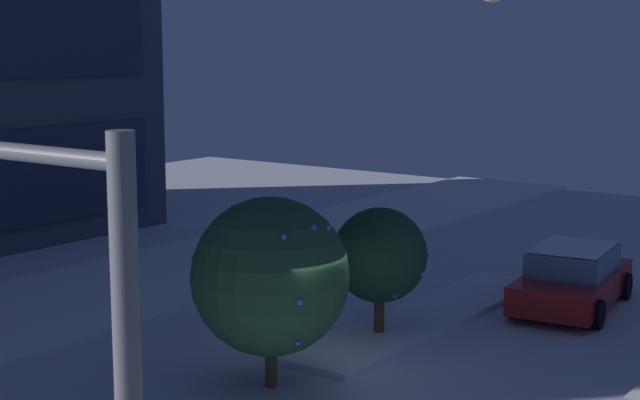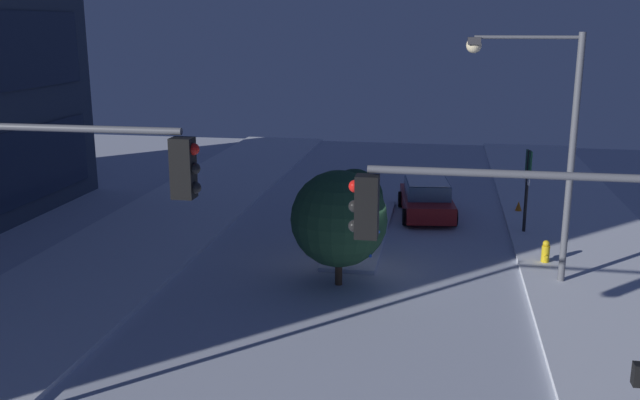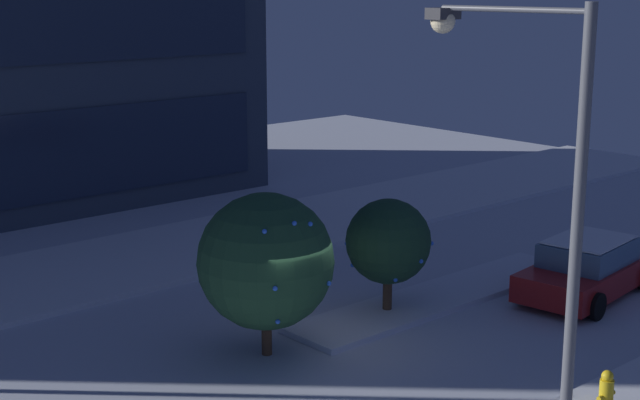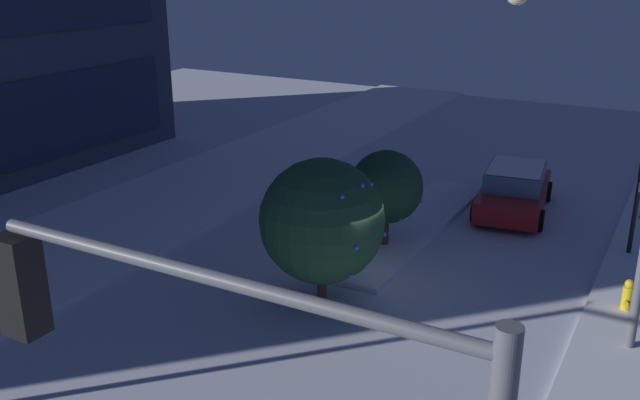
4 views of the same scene
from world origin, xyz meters
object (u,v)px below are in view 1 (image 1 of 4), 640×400
at_px(decorated_tree_median, 270,276).
at_px(street_lamp_arched, 611,132).
at_px(car_near, 572,278).
at_px(decorated_tree_left_of_median, 380,255).

bearing_deg(decorated_tree_median, street_lamp_arched, -78.66).
distance_m(car_near, decorated_tree_left_of_median, 5.40).
relative_size(street_lamp_arched, decorated_tree_left_of_median, 2.64).
xyz_separation_m(car_near, street_lamp_arched, (-7.25, -3.34, 4.18)).
distance_m(decorated_tree_median, decorated_tree_left_of_median, 3.68).
height_order(car_near, decorated_tree_left_of_median, decorated_tree_left_of_median).
relative_size(car_near, decorated_tree_median, 1.32).
relative_size(street_lamp_arched, decorated_tree_median, 2.12).
height_order(car_near, street_lamp_arched, street_lamp_arched).
xyz_separation_m(street_lamp_arched, decorated_tree_left_of_median, (2.53, 5.72, -3.09)).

